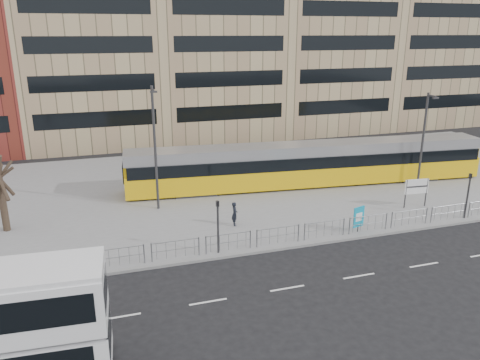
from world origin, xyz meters
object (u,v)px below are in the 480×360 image
object	(u,v)px
lamp_post_west	(155,144)
tram	(310,164)
traffic_light_west	(218,220)
lamp_post_east	(424,136)
pedestrian	(235,214)
ad_panel	(359,217)
station_sign	(417,188)
traffic_light_east	(468,190)

from	to	relation	value
lamp_post_west	tram	bearing A→B (deg)	8.19
traffic_light_west	lamp_post_east	world-z (taller)	lamp_post_east
pedestrian	traffic_light_west	xyz separation A→B (m)	(-2.01, -3.46, 1.19)
tram	ad_panel	xyz separation A→B (m)	(-1.19, -9.48, -0.75)
lamp_post_east	pedestrian	bearing A→B (deg)	-168.68
station_sign	traffic_light_east	xyz separation A→B (m)	(1.84, -2.76, 0.55)
lamp_post_west	lamp_post_east	xyz separation A→B (m)	(20.74, -1.12, -0.55)
tram	ad_panel	distance (m)	9.59
tram	traffic_light_west	world-z (taller)	tram
station_sign	ad_panel	bearing A→B (deg)	-151.79
ad_panel	traffic_light_west	xyz separation A→B (m)	(-9.02, -0.19, 1.01)
traffic_light_west	traffic_light_east	bearing A→B (deg)	-11.16
traffic_light_east	lamp_post_west	size ratio (longest dim) A/B	0.36
pedestrian	traffic_light_east	world-z (taller)	traffic_light_east
traffic_light_east	lamp_post_west	distance (m)	20.95
pedestrian	lamp_post_west	size ratio (longest dim) A/B	0.18
station_sign	lamp_post_west	size ratio (longest dim) A/B	0.24
tram	station_sign	world-z (taller)	tram
lamp_post_west	lamp_post_east	distance (m)	20.78
tram	traffic_light_east	world-z (taller)	tram
tram	traffic_light_west	distance (m)	14.06
pedestrian	lamp_post_east	size ratio (longest dim) A/B	0.21
pedestrian	lamp_post_east	distance (m)	17.14
station_sign	ad_panel	size ratio (longest dim) A/B	1.25
ad_panel	lamp_post_west	xyz separation A→B (m)	(-11.26, 7.69, 3.68)
tram	station_sign	xyz separation A→B (m)	(4.94, -6.91, -0.29)
tram	ad_panel	world-z (taller)	tram
station_sign	ad_panel	distance (m)	6.66
station_sign	pedestrian	size ratio (longest dim) A/B	1.31
station_sign	lamp_post_east	xyz separation A→B (m)	(3.36, 4.00, 2.66)
ad_panel	lamp_post_east	distance (m)	11.96
traffic_light_west	lamp_post_east	xyz separation A→B (m)	(18.51, 6.76, 2.11)
pedestrian	traffic_light_east	size ratio (longest dim) A/B	0.50
traffic_light_east	tram	bearing A→B (deg)	109.22
pedestrian	traffic_light_west	bearing A→B (deg)	158.48
ad_panel	station_sign	bearing A→B (deg)	5.89
ad_panel	lamp_post_west	distance (m)	14.12
lamp_post_east	ad_panel	bearing A→B (deg)	-145.28
tram	pedestrian	bearing A→B (deg)	-137.20
tram	lamp_post_west	world-z (taller)	lamp_post_west
tram	pedestrian	xyz separation A→B (m)	(-8.19, -6.21, -0.93)
traffic_light_east	lamp_post_west	world-z (taller)	lamp_post_west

